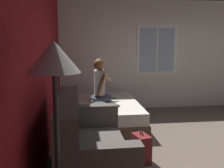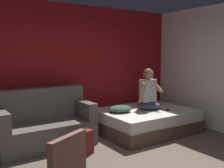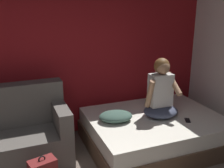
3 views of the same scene
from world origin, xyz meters
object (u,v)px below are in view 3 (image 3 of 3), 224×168
(person_seated, at_px, (161,93))
(throw_pillow, at_px, (116,116))
(couch, at_px, (3,137))
(bed, at_px, (154,131))
(cell_phone, at_px, (188,120))

(person_seated, bearing_deg, throw_pillow, 173.79)
(couch, relative_size, throw_pillow, 3.56)
(bed, xyz_separation_m, cell_phone, (0.36, -0.30, 0.25))
(bed, xyz_separation_m, couch, (-2.12, 0.33, 0.16))
(couch, bearing_deg, cell_phone, -14.35)
(bed, height_order, throw_pillow, throw_pillow)
(bed, bearing_deg, couch, 171.17)
(cell_phone, bearing_deg, throw_pillow, -173.04)
(bed, relative_size, couch, 1.17)
(cell_phone, bearing_deg, person_seated, 161.37)
(person_seated, bearing_deg, bed, 177.32)
(bed, height_order, couch, couch)
(person_seated, bearing_deg, couch, 171.37)
(person_seated, distance_m, throw_pillow, 0.74)
(couch, relative_size, cell_phone, 11.87)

